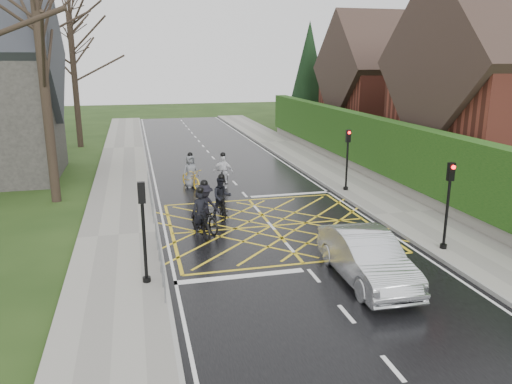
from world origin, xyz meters
name	(u,v)px	position (x,y,z in m)	size (l,w,h in m)	color
ground	(271,226)	(0.00, 0.00, 0.00)	(120.00, 120.00, 0.00)	#1C3110
road	(271,226)	(0.00, 0.00, 0.01)	(9.00, 80.00, 0.01)	black
sidewalk_right	(404,214)	(6.00, 0.00, 0.07)	(3.00, 80.00, 0.15)	gray
sidewalk_left	(119,236)	(-6.00, 0.00, 0.07)	(3.00, 80.00, 0.15)	gray
stone_wall	(377,175)	(7.75, 6.00, 0.35)	(0.50, 38.00, 0.70)	slate
hedge	(379,144)	(7.75, 6.00, 2.10)	(0.90, 38.00, 2.80)	#133B10
house_far	(390,88)	(14.75, 18.00, 4.36)	(9.80, 8.80, 10.30)	maroon
conifer	(309,77)	(10.75, 26.00, 4.99)	(4.60, 4.60, 10.00)	black
tree_near	(38,28)	(-9.00, 6.00, 7.91)	(9.24, 9.24, 11.44)	black
tree_mid	(42,23)	(-10.00, 14.00, 8.63)	(10.08, 10.08, 12.48)	black
tree_far	(72,51)	(-9.30, 22.00, 7.19)	(8.40, 8.40, 10.40)	black
railing_south	(159,249)	(-4.65, -3.50, 0.78)	(0.05, 5.04, 1.03)	slate
railing_north	(150,190)	(-4.65, 4.00, 0.79)	(0.05, 6.04, 1.03)	slate
traffic_light_ne	(347,161)	(5.10, 4.20, 1.66)	(0.24, 0.31, 3.21)	black
traffic_light_se	(447,207)	(5.10, -4.20, 1.66)	(0.24, 0.31, 3.21)	black
traffic_light_sw	(144,234)	(-5.10, -4.50, 1.66)	(0.24, 0.31, 3.21)	black
cyclist_rear	(201,220)	(-2.91, -0.40, 0.62)	(1.07, 2.08, 1.92)	black
cyclist_back	(222,201)	(-1.71, 1.74, 0.71)	(0.86, 1.89, 1.89)	black
cyclist_mid	(205,212)	(-2.67, 0.14, 0.75)	(1.38, 2.24, 2.05)	black
cyclist_front	(223,175)	(-0.78, 6.59, 0.71)	(1.22, 1.97, 1.91)	black
cyclist_lead	(191,175)	(-2.43, 7.10, 0.66)	(1.30, 2.06, 1.89)	gold
car	(367,257)	(1.43, -5.67, 0.76)	(1.60, 4.60, 1.52)	silver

